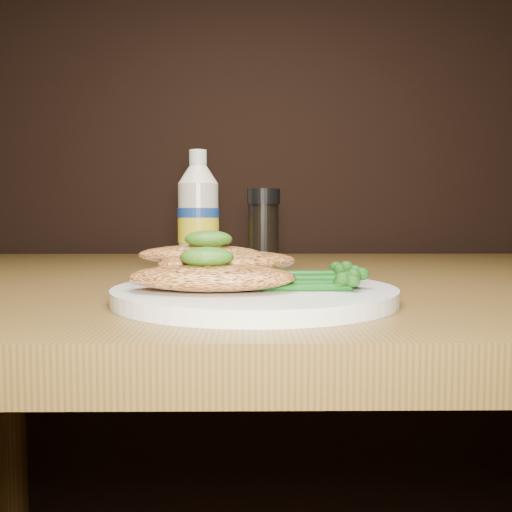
{
  "coord_description": "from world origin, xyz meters",
  "views": [
    {
      "loc": [
        -0.07,
        0.34,
        0.82
      ],
      "look_at": [
        -0.06,
        0.83,
        0.79
      ],
      "focal_mm": 38.26,
      "sensor_mm": 36.0,
      "label": 1
    }
  ],
  "objects": [
    {
      "name": "pesto_front",
      "position": [
        -0.1,
        0.79,
        0.79
      ],
      "size": [
        0.06,
        0.05,
        0.02
      ],
      "primitive_type": "ellipsoid",
      "rotation": [
        0.0,
        0.0,
        -0.31
      ],
      "color": "black",
      "rests_on": "chicken_front"
    },
    {
      "name": "chicken_mid",
      "position": [
        -0.09,
        0.83,
        0.78
      ],
      "size": [
        0.15,
        0.13,
        0.02
      ],
      "primitive_type": "ellipsoid",
      "rotation": [
        0.0,
        0.0,
        0.51
      ],
      "color": "#DF8947",
      "rests_on": "plate"
    },
    {
      "name": "wall_back",
      "position": [
        0.0,
        1.5,
        1.25
      ],
      "size": [
        3.0,
        0.01,
        2.5
      ],
      "primitive_type": "cube",
      "color": "black",
      "rests_on": "ground"
    },
    {
      "name": "broccolini_bundle",
      "position": [
        -0.03,
        0.81,
        0.77
      ],
      "size": [
        0.13,
        0.1,
        0.02
      ],
      "primitive_type": null,
      "rotation": [
        0.0,
        0.0,
        0.13
      ],
      "color": "#104A13",
      "rests_on": "plate"
    },
    {
      "name": "pesto_back",
      "position": [
        -0.11,
        0.85,
        0.8
      ],
      "size": [
        0.05,
        0.05,
        0.02
      ],
      "primitive_type": "ellipsoid",
      "rotation": [
        0.0,
        0.0,
        0.29
      ],
      "color": "black",
      "rests_on": "chicken_back"
    },
    {
      "name": "mayo_bottle",
      "position": [
        -0.14,
        1.14,
        0.84
      ],
      "size": [
        0.08,
        0.08,
        0.17
      ],
      "primitive_type": null,
      "rotation": [
        0.0,
        0.0,
        0.4
      ],
      "color": "beige",
      "rests_on": "dining_table"
    },
    {
      "name": "chicken_back",
      "position": [
        -0.12,
        0.85,
        0.79
      ],
      "size": [
        0.12,
        0.07,
        0.02
      ],
      "primitive_type": "ellipsoid",
      "rotation": [
        0.0,
        0.0,
        0.07
      ],
      "color": "#DF8947",
      "rests_on": "plate"
    },
    {
      "name": "chicken_front",
      "position": [
        -0.1,
        0.79,
        0.77
      ],
      "size": [
        0.14,
        0.08,
        0.02
      ],
      "primitive_type": "ellipsoid",
      "rotation": [
        0.0,
        0.0,
        -0.05
      ],
      "color": "#DF8947",
      "rests_on": "plate"
    },
    {
      "name": "plate",
      "position": [
        -0.06,
        0.81,
        0.76
      ],
      "size": [
        0.25,
        0.25,
        0.01
      ],
      "primitive_type": "cylinder",
      "color": "white",
      "rests_on": "dining_table"
    },
    {
      "name": "pepper_grinder",
      "position": [
        -0.05,
        1.11,
        0.81
      ],
      "size": [
        0.05,
        0.05,
        0.11
      ],
      "primitive_type": null,
      "rotation": [
        0.0,
        0.0,
        -0.04
      ],
      "color": "black",
      "rests_on": "dining_table"
    }
  ]
}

